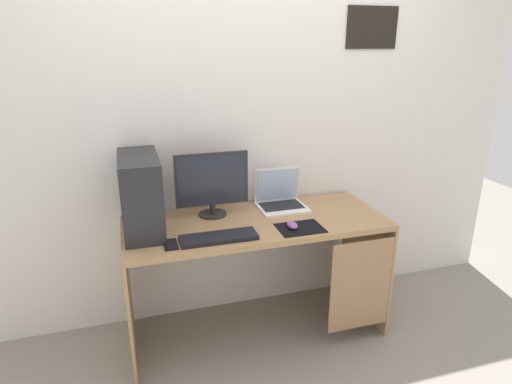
% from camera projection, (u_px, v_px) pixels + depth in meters
% --- Properties ---
extents(ground_plane, '(8.00, 8.00, 0.00)m').
position_uv_depth(ground_plane, '(256.00, 328.00, 2.86)').
color(ground_plane, gray).
extents(wall_back, '(4.00, 0.05, 2.60)m').
position_uv_depth(wall_back, '(240.00, 122.00, 2.76)').
color(wall_back, silver).
rests_on(wall_back, ground_plane).
extents(desk, '(1.56, 0.63, 0.77)m').
position_uv_depth(desk, '(260.00, 243.00, 2.66)').
color(desk, '#A37A51').
rests_on(desk, ground_plane).
extents(pc_tower, '(0.21, 0.49, 0.43)m').
position_uv_depth(pc_tower, '(141.00, 194.00, 2.42)').
color(pc_tower, '#232326').
rests_on(pc_tower, desk).
extents(monitor, '(0.44, 0.17, 0.40)m').
position_uv_depth(monitor, '(212.00, 184.00, 2.62)').
color(monitor, '#232326').
rests_on(monitor, desk).
extents(laptop, '(0.30, 0.25, 0.25)m').
position_uv_depth(laptop, '(281.00, 199.00, 2.82)').
color(laptop, white).
rests_on(laptop, desk).
extents(keyboard, '(0.42, 0.14, 0.02)m').
position_uv_depth(keyboard, '(219.00, 237.00, 2.35)').
color(keyboard, black).
rests_on(keyboard, desk).
extents(mousepad, '(0.26, 0.20, 0.00)m').
position_uv_depth(mousepad, '(300.00, 228.00, 2.50)').
color(mousepad, black).
rests_on(mousepad, desk).
extents(mouse_left, '(0.06, 0.10, 0.03)m').
position_uv_depth(mouse_left, '(292.00, 225.00, 2.49)').
color(mouse_left, '#8C4C99').
rests_on(mouse_left, mousepad).
extents(cell_phone, '(0.07, 0.13, 0.01)m').
position_uv_depth(cell_phone, '(171.00, 245.00, 2.29)').
color(cell_phone, black).
rests_on(cell_phone, desk).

